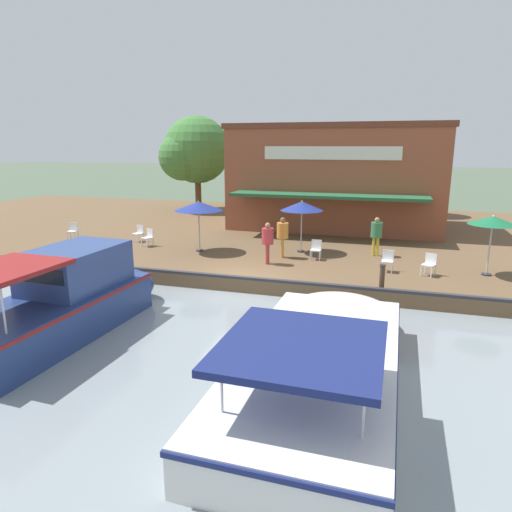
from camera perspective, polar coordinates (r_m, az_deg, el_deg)
The scene contains 21 objects.
ground_plane at distance 17.33m, azimuth -2.16°, elevation -4.85°, with size 220.00×220.00×0.00m, color #4C5B47.
quay_deck at distance 27.56m, azimuth 5.23°, elevation 2.77°, with size 22.00×56.00×0.60m, color brown.
quay_edge_fender at distance 17.22m, azimuth -2.07°, elevation -2.70°, with size 0.20×50.40×0.10m, color #2D2D33.
waterfront_restaurant at distance 28.88m, azimuth 10.21°, elevation 9.82°, with size 9.20×12.39×6.09m.
patio_umbrella_by_entrance at distance 21.45m, azimuth -7.20°, elevation 6.21°, with size 2.23×2.23×2.40m.
patio_umbrella_far_corner at distance 19.42m, azimuth 27.50°, elevation 3.93°, with size 1.78×1.78×2.35m.
patio_umbrella_near_quay_edge at distance 21.24m, azimuth 5.75°, elevation 6.23°, with size 1.98×1.98×2.43m.
cafe_chair_far_corner_seat at distance 20.21m, azimuth 7.51°, elevation 0.92°, with size 0.44×0.44×0.85m.
cafe_chair_facing_river at distance 18.79m, azimuth 20.86°, elevation -0.86°, with size 0.58×0.58×0.85m.
cafe_chair_mid_patio at distance 23.29m, azimuth -13.32°, elevation 2.37°, with size 0.56×0.56×0.85m.
cafe_chair_back_row_seat at distance 26.29m, azimuth -21.92°, elevation 3.02°, with size 0.54×0.54×0.85m.
cafe_chair_under_first_umbrella at distance 18.84m, azimuth 16.13°, elevation -0.46°, with size 0.47×0.47×0.85m.
cafe_chair_beside_entrance at distance 24.52m, azimuth -14.44°, elevation 2.87°, with size 0.53×0.53×0.85m.
person_at_quay_edge at distance 21.26m, azimuth 14.82°, elevation 2.97°, with size 0.50×0.50×1.76m.
person_mid_patio at distance 19.15m, azimuth 1.46°, elevation 2.27°, with size 0.50×0.50×1.76m.
person_near_entrance at distance 20.27m, azimuth 3.34°, elevation 2.99°, with size 0.51×0.51×1.81m.
motorboat_outer_channel at distance 11.36m, azimuth 8.42°, elevation -11.95°, with size 9.43×3.54×2.00m.
motorboat_far_downstream at distance 14.95m, azimuth -22.13°, elevation -4.93°, with size 7.68×2.83×2.47m.
mooring_post at distance 16.50m, azimuth 15.49°, elevation -2.50°, with size 0.22×0.22×0.88m.
tree_behind_restaurant at distance 35.41m, azimuth -7.84°, elevation 12.79°, with size 5.26×5.01×7.05m.
tree_downstream_bank at distance 34.41m, azimuth 18.66°, elevation 11.10°, with size 3.48×3.32×5.52m.
Camera 1 is at (15.53, 5.34, 5.53)m, focal length 32.00 mm.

